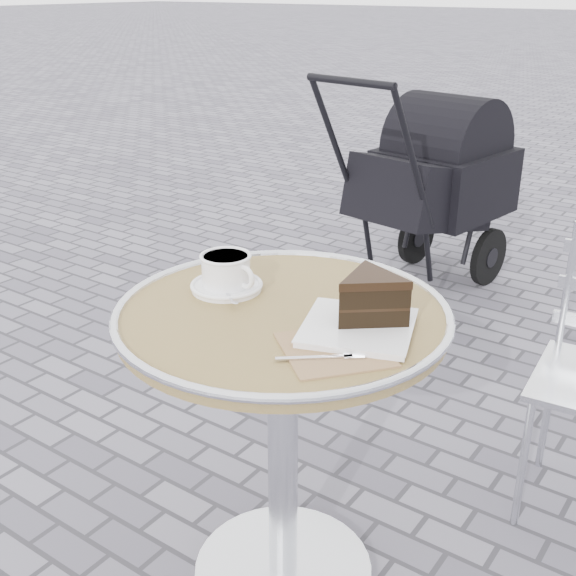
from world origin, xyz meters
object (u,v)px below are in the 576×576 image
Objects in this scene: baby_stroller at (429,193)px; cafe_table at (283,378)px; cappuccino_set at (227,274)px; cake_plate_set at (368,305)px.

cafe_table is at bearing -65.53° from baby_stroller.
cake_plate_set reaches higher than cappuccino_set.
cafe_table is 2.06× the size of cake_plate_set.
baby_stroller is (-0.36, 1.89, -0.30)m from cappuccino_set.
cafe_table is 0.70× the size of baby_stroller.
cake_plate_set is at bearing -60.16° from baby_stroller.
cappuccino_set is 1.95m from baby_stroller.
cappuccino_set is at bearing 161.39° from cake_plate_set.
baby_stroller reaches higher than cappuccino_set.
cappuccino_set is at bearing -70.20° from baby_stroller.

